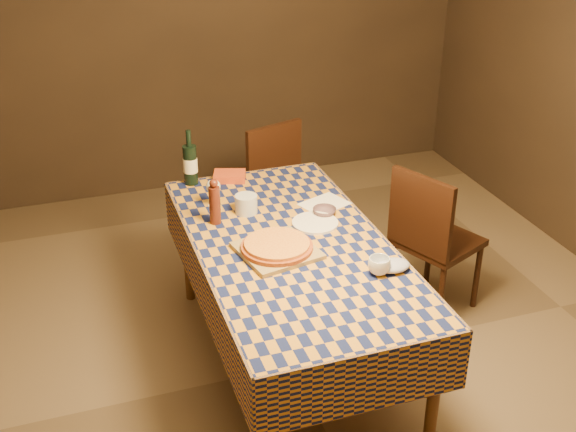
{
  "coord_description": "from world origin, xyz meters",
  "views": [
    {
      "loc": [
        -1.01,
        -2.94,
        2.55
      ],
      "look_at": [
        0.0,
        0.05,
        0.9
      ],
      "focal_mm": 45.0,
      "sensor_mm": 36.0,
      "label": 1
    }
  ],
  "objects_px": {
    "cutting_board": "(277,251)",
    "pizza": "(277,246)",
    "chair_far": "(265,177)",
    "white_plate": "(315,223)",
    "chair_right": "(430,235)",
    "dining_table": "(291,257)",
    "wine_bottle": "(190,164)",
    "bowl": "(324,212)"
  },
  "relations": [
    {
      "from": "wine_bottle",
      "to": "white_plate",
      "type": "relative_size",
      "value": 1.36
    },
    {
      "from": "chair_far",
      "to": "chair_right",
      "type": "relative_size",
      "value": 1.0
    },
    {
      "from": "wine_bottle",
      "to": "white_plate",
      "type": "distance_m",
      "value": 0.88
    },
    {
      "from": "dining_table",
      "to": "white_plate",
      "type": "height_order",
      "value": "white_plate"
    },
    {
      "from": "dining_table",
      "to": "white_plate",
      "type": "relative_size",
      "value": 7.6
    },
    {
      "from": "cutting_board",
      "to": "pizza",
      "type": "distance_m",
      "value": 0.03
    },
    {
      "from": "cutting_board",
      "to": "chair_right",
      "type": "distance_m",
      "value": 1.1
    },
    {
      "from": "white_plate",
      "to": "chair_far",
      "type": "relative_size",
      "value": 0.26
    },
    {
      "from": "cutting_board",
      "to": "white_plate",
      "type": "xyz_separation_m",
      "value": [
        0.28,
        0.21,
        -0.0
      ]
    },
    {
      "from": "wine_bottle",
      "to": "chair_far",
      "type": "bearing_deg",
      "value": 38.73
    },
    {
      "from": "bowl",
      "to": "chair_right",
      "type": "distance_m",
      "value": 0.72
    },
    {
      "from": "chair_right",
      "to": "white_plate",
      "type": "bearing_deg",
      "value": -173.33
    },
    {
      "from": "white_plate",
      "to": "bowl",
      "type": "bearing_deg",
      "value": 44.18
    },
    {
      "from": "pizza",
      "to": "chair_far",
      "type": "distance_m",
      "value": 1.46
    },
    {
      "from": "wine_bottle",
      "to": "chair_far",
      "type": "xyz_separation_m",
      "value": [
        0.59,
        0.47,
        -0.37
      ]
    },
    {
      "from": "white_plate",
      "to": "chair_far",
      "type": "xyz_separation_m",
      "value": [
        0.08,
        1.18,
        -0.25
      ]
    },
    {
      "from": "cutting_board",
      "to": "white_plate",
      "type": "height_order",
      "value": "cutting_board"
    },
    {
      "from": "dining_table",
      "to": "chair_right",
      "type": "distance_m",
      "value": 0.98
    },
    {
      "from": "dining_table",
      "to": "white_plate",
      "type": "distance_m",
      "value": 0.25
    },
    {
      "from": "pizza",
      "to": "chair_far",
      "type": "relative_size",
      "value": 0.44
    },
    {
      "from": "wine_bottle",
      "to": "dining_table",
      "type": "bearing_deg",
      "value": -69.48
    },
    {
      "from": "wine_bottle",
      "to": "chair_right",
      "type": "xyz_separation_m",
      "value": [
        1.26,
        -0.62,
        -0.37
      ]
    },
    {
      "from": "wine_bottle",
      "to": "white_plate",
      "type": "height_order",
      "value": "wine_bottle"
    },
    {
      "from": "chair_far",
      "to": "white_plate",
      "type": "bearing_deg",
      "value": -93.93
    },
    {
      "from": "dining_table",
      "to": "cutting_board",
      "type": "distance_m",
      "value": 0.14
    },
    {
      "from": "bowl",
      "to": "white_plate",
      "type": "height_order",
      "value": "bowl"
    },
    {
      "from": "chair_right",
      "to": "dining_table",
      "type": "bearing_deg",
      "value": -165.52
    },
    {
      "from": "cutting_board",
      "to": "chair_far",
      "type": "relative_size",
      "value": 0.37
    },
    {
      "from": "cutting_board",
      "to": "dining_table",
      "type": "bearing_deg",
      "value": 32.95
    },
    {
      "from": "pizza",
      "to": "chair_right",
      "type": "distance_m",
      "value": 1.11
    },
    {
      "from": "chair_far",
      "to": "chair_right",
      "type": "bearing_deg",
      "value": -58.39
    },
    {
      "from": "chair_far",
      "to": "pizza",
      "type": "bearing_deg",
      "value": -104.5
    },
    {
      "from": "cutting_board",
      "to": "chair_right",
      "type": "height_order",
      "value": "chair_right"
    },
    {
      "from": "white_plate",
      "to": "chair_far",
      "type": "height_order",
      "value": "chair_far"
    },
    {
      "from": "wine_bottle",
      "to": "chair_right",
      "type": "relative_size",
      "value": 0.35
    },
    {
      "from": "dining_table",
      "to": "wine_bottle",
      "type": "height_order",
      "value": "wine_bottle"
    },
    {
      "from": "white_plate",
      "to": "chair_right",
      "type": "bearing_deg",
      "value": 6.67
    },
    {
      "from": "bowl",
      "to": "wine_bottle",
      "type": "relative_size",
      "value": 0.38
    },
    {
      "from": "dining_table",
      "to": "cutting_board",
      "type": "bearing_deg",
      "value": -147.05
    },
    {
      "from": "cutting_board",
      "to": "chair_far",
      "type": "bearing_deg",
      "value": 75.5
    },
    {
      "from": "dining_table",
      "to": "chair_far",
      "type": "relative_size",
      "value": 1.98
    },
    {
      "from": "cutting_board",
      "to": "pizza",
      "type": "xyz_separation_m",
      "value": [
        0.0,
        0.0,
        0.03
      ]
    }
  ]
}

